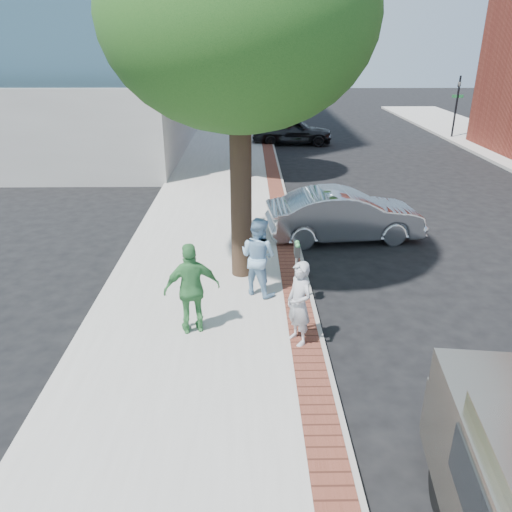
{
  "coord_description": "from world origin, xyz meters",
  "views": [
    {
      "loc": [
        -0.42,
        -9.83,
        5.68
      ],
      "look_at": [
        -0.26,
        0.58,
        1.2
      ],
      "focal_mm": 35.0,
      "sensor_mm": 36.0,
      "label": 1
    }
  ],
  "objects_px": {
    "bg_car": "(292,131)",
    "person_gray": "(299,304)",
    "parking_meter": "(297,259)",
    "person_officer": "(258,256)",
    "person_green": "(192,289)",
    "sedan_silver": "(345,215)"
  },
  "relations": [
    {
      "from": "parking_meter",
      "to": "person_green",
      "type": "xyz_separation_m",
      "value": [
        -2.22,
        -1.25,
        -0.08
      ]
    },
    {
      "from": "person_gray",
      "to": "person_green",
      "type": "relative_size",
      "value": 0.89
    },
    {
      "from": "person_officer",
      "to": "bg_car",
      "type": "xyz_separation_m",
      "value": [
        2.42,
        19.63,
        -0.29
      ]
    },
    {
      "from": "person_green",
      "to": "person_officer",
      "type": "bearing_deg",
      "value": -143.89
    },
    {
      "from": "person_green",
      "to": "bg_car",
      "type": "relative_size",
      "value": 0.41
    },
    {
      "from": "person_officer",
      "to": "sedan_silver",
      "type": "distance_m",
      "value": 4.76
    },
    {
      "from": "parking_meter",
      "to": "person_officer",
      "type": "relative_size",
      "value": 0.78
    },
    {
      "from": "parking_meter",
      "to": "bg_car",
      "type": "bearing_deg",
      "value": 85.55
    },
    {
      "from": "person_officer",
      "to": "person_green",
      "type": "distance_m",
      "value": 2.17
    },
    {
      "from": "person_officer",
      "to": "person_green",
      "type": "relative_size",
      "value": 0.97
    },
    {
      "from": "parking_meter",
      "to": "person_gray",
      "type": "xyz_separation_m",
      "value": [
        -0.1,
        -1.72,
        -0.19
      ]
    },
    {
      "from": "person_gray",
      "to": "bg_car",
      "type": "xyz_separation_m",
      "value": [
        1.66,
        21.78,
        -0.21
      ]
    },
    {
      "from": "person_gray",
      "to": "person_green",
      "type": "xyz_separation_m",
      "value": [
        -2.12,
        0.47,
        0.1
      ]
    },
    {
      "from": "bg_car",
      "to": "sedan_silver",
      "type": "bearing_deg",
      "value": -175.93
    },
    {
      "from": "parking_meter",
      "to": "bg_car",
      "type": "distance_m",
      "value": 20.12
    },
    {
      "from": "person_gray",
      "to": "bg_car",
      "type": "bearing_deg",
      "value": 145.74
    },
    {
      "from": "sedan_silver",
      "to": "person_green",
      "type": "bearing_deg",
      "value": 138.05
    },
    {
      "from": "parking_meter",
      "to": "bg_car",
      "type": "height_order",
      "value": "parking_meter"
    },
    {
      "from": "person_officer",
      "to": "bg_car",
      "type": "relative_size",
      "value": 0.4
    },
    {
      "from": "parking_meter",
      "to": "sedan_silver",
      "type": "xyz_separation_m",
      "value": [
        1.88,
        4.32,
        -0.42
      ]
    },
    {
      "from": "person_officer",
      "to": "bg_car",
      "type": "height_order",
      "value": "person_officer"
    },
    {
      "from": "bg_car",
      "to": "person_gray",
      "type": "bearing_deg",
      "value": 178.55
    }
  ]
}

